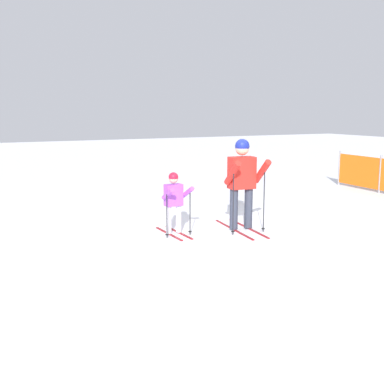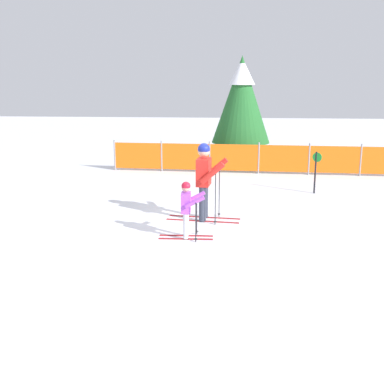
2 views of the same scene
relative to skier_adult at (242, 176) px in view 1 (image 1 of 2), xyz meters
The scene contains 3 objects.
ground_plane 1.14m from the skier_adult, behind, with size 60.00×60.00×0.00m, color white.
skier_adult is the anchor object (origin of this frame).
skier_child 1.46m from the skier_adult, 102.22° to the right, with size 1.16×0.57×1.22m.
Camera 1 is at (8.37, -5.15, 2.42)m, focal length 45.00 mm.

